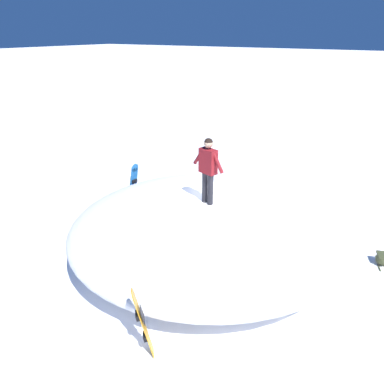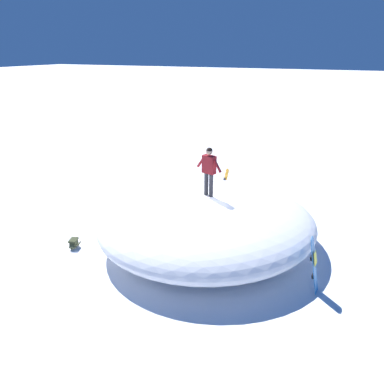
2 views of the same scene
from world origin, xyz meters
name	(u,v)px [view 1 (image 1 of 2)]	position (x,y,z in m)	size (l,w,h in m)	color
ground	(222,248)	(0.00, 0.00, 0.00)	(240.00, 240.00, 0.00)	white
snow_mound	(209,228)	(0.50, -0.14, 0.87)	(7.36, 6.69, 1.73)	white
snowboarder_standing	(208,166)	(0.73, -0.09, 2.73)	(0.36, 0.99, 1.67)	black
snowboard_primary_upright	(133,185)	(-0.65, -3.75, 0.87)	(0.33, 0.40, 1.68)	#2672BF
snowboard_secondary_upright	(142,322)	(4.05, 0.46, 0.81)	(0.42, 0.43, 1.58)	orange
backpack_near	(381,259)	(-1.60, 3.93, 0.16)	(0.62, 0.42, 0.32)	#383D23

